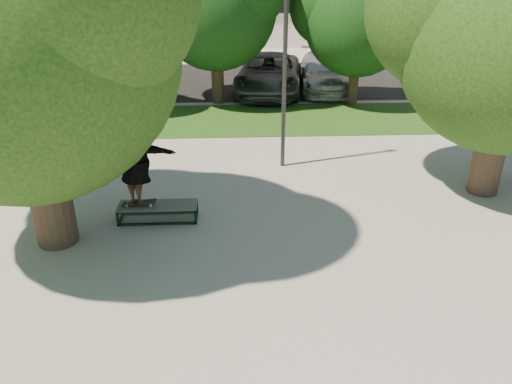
{
  "coord_description": "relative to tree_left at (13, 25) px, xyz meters",
  "views": [
    {
      "loc": [
        -0.42,
        -8.4,
        5.56
      ],
      "look_at": [
        0.02,
        0.6,
        1.26
      ],
      "focal_mm": 35.0,
      "sensor_mm": 36.0,
      "label": 1
    }
  ],
  "objects": [
    {
      "name": "ground",
      "position": [
        4.29,
        -1.09,
        -4.42
      ],
      "size": [
        120.0,
        120.0,
        0.0
      ],
      "primitive_type": "plane",
      "color": "gray",
      "rests_on": "ground"
    },
    {
      "name": "grass_strip",
      "position": [
        5.29,
        8.41,
        -4.41
      ],
      "size": [
        30.0,
        4.0,
        0.02
      ],
      "primitive_type": "cube",
      "color": "#244213",
      "rests_on": "ground"
    },
    {
      "name": "asphalt_strip",
      "position": [
        4.29,
        14.91,
        -4.42
      ],
      "size": [
        40.0,
        8.0,
        0.01
      ],
      "primitive_type": "cube",
      "color": "black",
      "rests_on": "ground"
    },
    {
      "name": "tree_left",
      "position": [
        0.0,
        0.0,
        0.0
      ],
      "size": [
        6.96,
        5.95,
        7.12
      ],
      "color": "#38281E",
      "rests_on": "ground"
    },
    {
      "name": "tree_right",
      "position": [
        10.21,
        1.99,
        -0.33
      ],
      "size": [
        6.24,
        5.33,
        6.51
      ],
      "color": "#38281E",
      "rests_on": "ground"
    },
    {
      "name": "bg_tree_left",
      "position": [
        -2.28,
        9.98,
        -0.69
      ],
      "size": [
        5.28,
        4.51,
        5.77
      ],
      "color": "#38281E",
      "rests_on": "ground"
    },
    {
      "name": "bg_tree_right",
      "position": [
        8.73,
        10.47,
        -0.93
      ],
      "size": [
        5.04,
        4.31,
        5.43
      ],
      "color": "#38281E",
      "rests_on": "ground"
    },
    {
      "name": "lamppost",
      "position": [
        5.29,
        3.91,
        -1.27
      ],
      "size": [
        0.25,
        0.15,
        6.11
      ],
      "color": "#2D2D30",
      "rests_on": "ground"
    },
    {
      "name": "grind_box",
      "position": [
        2.11,
        0.79,
        -4.23
      ],
      "size": [
        1.8,
        0.6,
        0.38
      ],
      "color": "black",
      "rests_on": "ground"
    },
    {
      "name": "skater_rig",
      "position": [
        1.7,
        0.79,
        -3.1
      ],
      "size": [
        2.2,
        1.31,
        1.82
      ],
      "rotation": [
        0.0,
        0.0,
        2.77
      ],
      "color": "white",
      "rests_on": "grind_box"
    },
    {
      "name": "car_silver_a",
      "position": [
        -2.49,
        13.75,
        -3.6
      ],
      "size": [
        2.4,
        5.0,
        1.65
      ],
      "primitive_type": "imported",
      "rotation": [
        0.0,
        0.0,
        0.1
      ],
      "color": "#B0B1B5",
      "rests_on": "asphalt_strip"
    },
    {
      "name": "car_dark",
      "position": [
        -0.46,
        13.45,
        -3.75
      ],
      "size": [
        1.77,
        4.21,
        1.35
      ],
      "primitive_type": "imported",
      "rotation": [
        0.0,
        0.0,
        0.08
      ],
      "color": "black",
      "rests_on": "asphalt_strip"
    },
    {
      "name": "car_grey",
      "position": [
        5.49,
        12.56,
        -3.61
      ],
      "size": [
        3.39,
        6.15,
        1.63
      ],
      "primitive_type": "imported",
      "rotation": [
        0.0,
        0.0,
        -0.12
      ],
      "color": "#59595E",
      "rests_on": "asphalt_strip"
    },
    {
      "name": "car_silver_b",
      "position": [
        8.05,
        12.96,
        -3.64
      ],
      "size": [
        2.56,
        5.5,
        1.55
      ],
      "primitive_type": "imported",
      "rotation": [
        0.0,
        0.0,
        -0.07
      ],
      "color": "silver",
      "rests_on": "asphalt_strip"
    }
  ]
}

